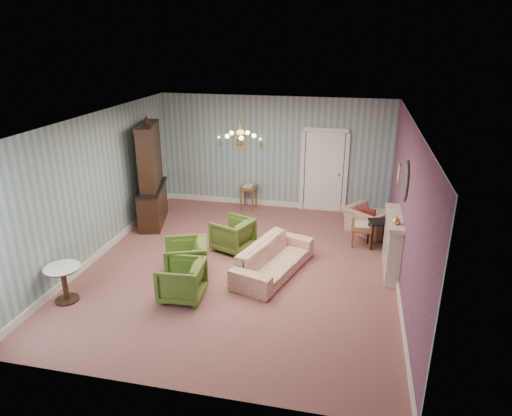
% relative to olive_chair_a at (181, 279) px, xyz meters
% --- Properties ---
extents(floor, '(7.00, 7.00, 0.00)m').
position_rel_olive_chair_a_xyz_m(floor, '(0.73, 1.37, -0.38)').
color(floor, '#8E5953').
rests_on(floor, ground).
extents(ceiling, '(7.00, 7.00, 0.00)m').
position_rel_olive_chair_a_xyz_m(ceiling, '(0.73, 1.37, 2.52)').
color(ceiling, white).
rests_on(ceiling, ground).
extents(wall_back, '(6.00, 0.00, 6.00)m').
position_rel_olive_chair_a_xyz_m(wall_back, '(0.73, 4.87, 1.07)').
color(wall_back, gray).
rests_on(wall_back, ground).
extents(wall_front, '(6.00, 0.00, 6.00)m').
position_rel_olive_chair_a_xyz_m(wall_front, '(0.73, -2.13, 1.07)').
color(wall_front, gray).
rests_on(wall_front, ground).
extents(wall_left, '(0.00, 7.00, 7.00)m').
position_rel_olive_chair_a_xyz_m(wall_left, '(-2.27, 1.37, 1.07)').
color(wall_left, gray).
rests_on(wall_left, ground).
extents(wall_right, '(0.00, 7.00, 7.00)m').
position_rel_olive_chair_a_xyz_m(wall_right, '(3.73, 1.37, 1.07)').
color(wall_right, gray).
rests_on(wall_right, ground).
extents(wall_right_floral, '(0.00, 7.00, 7.00)m').
position_rel_olive_chair_a_xyz_m(wall_right_floral, '(3.71, 1.37, 1.07)').
color(wall_right_floral, '#B55A6A').
rests_on(wall_right_floral, ground).
extents(door, '(1.12, 0.12, 2.16)m').
position_rel_olive_chair_a_xyz_m(door, '(2.03, 4.83, 0.70)').
color(door, white).
rests_on(door, floor).
extents(olive_chair_a, '(0.73, 0.78, 0.76)m').
position_rel_olive_chair_a_xyz_m(olive_chair_a, '(0.00, 0.00, 0.00)').
color(olive_chair_a, '#4B6724').
rests_on(olive_chair_a, floor).
extents(olive_chair_b, '(0.95, 0.98, 0.80)m').
position_rel_olive_chair_a_xyz_m(olive_chair_b, '(-0.20, 0.74, 0.02)').
color(olive_chair_b, '#4B6724').
rests_on(olive_chair_b, floor).
extents(olive_chair_c, '(0.91, 0.94, 0.76)m').
position_rel_olive_chair_a_xyz_m(olive_chair_c, '(0.36, 2.06, 0.00)').
color(olive_chair_c, '#4B6724').
rests_on(olive_chair_c, floor).
extents(sofa_chintz, '(1.18, 2.15, 0.81)m').
position_rel_olive_chair_a_xyz_m(sofa_chintz, '(1.40, 1.23, 0.02)').
color(sofa_chintz, '#A14640').
rests_on(sofa_chintz, floor).
extents(wingback_chair, '(1.13, 1.07, 0.83)m').
position_rel_olive_chair_a_xyz_m(wingback_chair, '(3.19, 3.55, 0.04)').
color(wingback_chair, '#A14640').
rests_on(wingback_chair, floor).
extents(dresser, '(0.92, 1.62, 2.56)m').
position_rel_olive_chair_a_xyz_m(dresser, '(-1.92, 3.10, 0.90)').
color(dresser, black).
rests_on(dresser, floor).
extents(fireplace, '(0.30, 1.40, 1.16)m').
position_rel_olive_chair_a_xyz_m(fireplace, '(3.59, 1.77, 0.20)').
color(fireplace, beige).
rests_on(fireplace, floor).
extents(mantel_vase, '(0.15, 0.15, 0.15)m').
position_rel_olive_chair_a_xyz_m(mantel_vase, '(3.57, 1.37, 0.86)').
color(mantel_vase, gold).
rests_on(mantel_vase, fireplace).
extents(oval_mirror, '(0.04, 0.76, 0.84)m').
position_rel_olive_chair_a_xyz_m(oval_mirror, '(3.69, 1.77, 1.47)').
color(oval_mirror, white).
rests_on(oval_mirror, wall_right).
extents(framed_print, '(0.04, 0.34, 0.42)m').
position_rel_olive_chair_a_xyz_m(framed_print, '(3.70, 3.12, 1.22)').
color(framed_print, gold).
rests_on(framed_print, wall_right).
extents(coffee_table, '(0.46, 0.83, 0.42)m').
position_rel_olive_chair_a_xyz_m(coffee_table, '(3.04, 3.04, -0.17)').
color(coffee_table, brown).
rests_on(coffee_table, floor).
extents(side_table_black, '(0.48, 0.48, 0.61)m').
position_rel_olive_chair_a_xyz_m(side_table_black, '(3.38, 2.83, -0.07)').
color(side_table_black, black).
rests_on(side_table_black, floor).
extents(pedestal_table, '(0.73, 0.73, 0.66)m').
position_rel_olive_chair_a_xyz_m(pedestal_table, '(-1.92, -0.52, -0.05)').
color(pedestal_table, black).
rests_on(pedestal_table, floor).
extents(nesting_table, '(0.42, 0.52, 0.67)m').
position_rel_olive_chair_a_xyz_m(nesting_table, '(0.12, 4.52, -0.05)').
color(nesting_table, brown).
rests_on(nesting_table, floor).
extents(gilt_mirror_back, '(0.28, 0.06, 0.36)m').
position_rel_olive_chair_a_xyz_m(gilt_mirror_back, '(-0.17, 4.83, 1.32)').
color(gilt_mirror_back, gold).
rests_on(gilt_mirror_back, wall_back).
extents(sconce_left, '(0.16, 0.12, 0.30)m').
position_rel_olive_chair_a_xyz_m(sconce_left, '(-0.72, 4.81, 1.32)').
color(sconce_left, gold).
rests_on(sconce_left, wall_back).
extents(sconce_right, '(0.16, 0.12, 0.30)m').
position_rel_olive_chair_a_xyz_m(sconce_right, '(0.38, 4.81, 1.32)').
color(sconce_right, gold).
rests_on(sconce_right, wall_back).
extents(chandelier, '(0.56, 0.56, 0.36)m').
position_rel_olive_chair_a_xyz_m(chandelier, '(0.73, 1.37, 2.25)').
color(chandelier, gold).
rests_on(chandelier, ceiling).
extents(burgundy_cushion, '(0.41, 0.28, 0.39)m').
position_rel_olive_chair_a_xyz_m(burgundy_cushion, '(3.14, 3.40, 0.10)').
color(burgundy_cushion, maroon).
rests_on(burgundy_cushion, wingback_chair).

